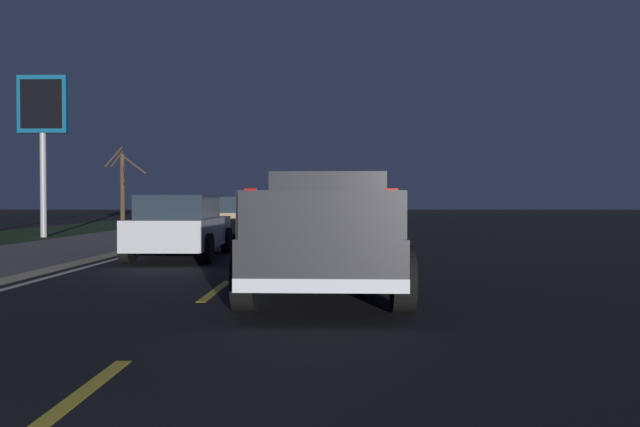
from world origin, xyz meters
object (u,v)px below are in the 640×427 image
(pickup_truck, at_px, (328,232))
(bare_tree_far, at_px, (123,185))
(sedan_black, at_px, (327,213))
(sedan_silver, at_px, (181,226))
(gas_price_sign, at_px, (43,117))
(sedan_tan, at_px, (232,217))

(pickup_truck, bearing_deg, bare_tree_far, 23.89)
(sedan_black, xyz_separation_m, bare_tree_far, (5.82, 12.11, 1.53))
(bare_tree_far, bearing_deg, sedan_silver, -158.70)
(sedan_silver, height_order, gas_price_sign, gas_price_sign)
(pickup_truck, height_order, sedan_black, pickup_truck)
(sedan_silver, distance_m, sedan_black, 16.80)
(bare_tree_far, bearing_deg, gas_price_sign, -174.49)
(sedan_silver, height_order, bare_tree_far, bare_tree_far)
(pickup_truck, height_order, gas_price_sign, gas_price_sign)
(sedan_tan, relative_size, gas_price_sign, 0.71)
(pickup_truck, bearing_deg, sedan_silver, 33.16)
(pickup_truck, xyz_separation_m, sedan_tan, (14.10, 3.73, -0.13))
(sedan_tan, bearing_deg, gas_price_sign, 87.06)
(sedan_silver, xyz_separation_m, gas_price_sign, (8.86, 7.39, 3.83))
(sedan_black, bearing_deg, pickup_truck, -179.39)
(pickup_truck, xyz_separation_m, bare_tree_far, (27.88, 12.35, 1.41))
(sedan_black, distance_m, sedan_tan, 8.70)
(sedan_black, bearing_deg, gas_price_sign, 125.04)
(pickup_truck, xyz_separation_m, sedan_black, (22.06, 0.24, -0.13))
(sedan_tan, distance_m, bare_tree_far, 16.33)
(sedan_tan, height_order, bare_tree_far, bare_tree_far)
(gas_price_sign, bearing_deg, pickup_truck, -142.63)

